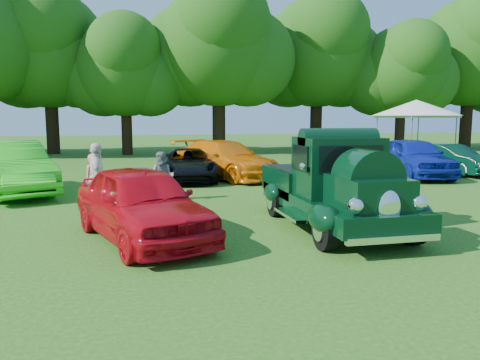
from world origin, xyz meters
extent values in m
plane|color=#235313|center=(0.00, 0.00, 0.00)|extent=(120.00, 120.00, 0.00)
cylinder|color=black|center=(0.03, -1.02, 0.41)|extent=(0.24, 0.82, 0.82)
cylinder|color=black|center=(1.88, -1.02, 0.41)|extent=(0.24, 0.82, 0.82)
cylinder|color=black|center=(0.03, 2.15, 0.41)|extent=(0.24, 0.82, 0.82)
cylinder|color=black|center=(1.88, 2.15, 0.41)|extent=(0.24, 0.82, 0.82)
cube|color=black|center=(0.96, 0.65, 0.58)|extent=(1.91, 4.99, 0.38)
cube|color=black|center=(0.96, -0.85, 1.02)|extent=(1.22, 1.61, 0.69)
cube|color=black|center=(0.96, 0.50, 1.40)|extent=(1.73, 1.28, 1.33)
cube|color=black|center=(0.96, -0.11, 1.63)|extent=(1.44, 0.07, 0.58)
cube|color=black|center=(0.96, 2.17, 0.89)|extent=(1.91, 2.27, 0.64)
cube|color=black|center=(0.96, 2.17, 1.20)|extent=(1.64, 2.00, 0.06)
ellipsoid|color=black|center=(0.00, -1.02, 0.62)|extent=(0.55, 0.95, 0.55)
ellipsoid|color=black|center=(1.91, -1.02, 0.62)|extent=(0.55, 0.95, 0.55)
ellipsoid|color=black|center=(-0.03, 2.15, 0.61)|extent=(0.42, 0.80, 0.47)
ellipsoid|color=black|center=(1.94, 2.15, 0.61)|extent=(0.42, 0.80, 0.47)
ellipsoid|color=white|center=(0.96, -1.68, 0.89)|extent=(0.45, 0.14, 0.66)
sphere|color=white|center=(0.33, -1.60, 0.95)|extent=(0.31, 0.31, 0.31)
sphere|color=white|center=(1.58, -1.60, 0.95)|extent=(0.31, 0.31, 0.31)
cube|color=white|center=(0.96, -1.85, 0.38)|extent=(1.80, 0.12, 0.12)
cube|color=white|center=(0.96, 3.31, 0.44)|extent=(1.80, 0.12, 0.12)
imported|color=#B90713|center=(-3.32, 0.57, 0.76)|extent=(3.18, 4.83, 1.53)
imported|color=#29D91C|center=(-7.32, 7.34, 0.86)|extent=(3.75, 5.53, 1.72)
imported|color=black|center=(-1.32, 9.48, 0.63)|extent=(2.45, 4.71, 1.27)
imported|color=#D86907|center=(0.24, 9.83, 0.78)|extent=(4.44, 5.75, 1.55)
imported|color=#0D1D93|center=(8.05, 8.46, 0.84)|extent=(2.70, 5.15, 1.67)
imported|color=black|center=(10.31, 9.04, 0.66)|extent=(2.08, 4.18, 1.32)
imported|color=#F36472|center=(-4.54, 4.59, 0.74)|extent=(0.64, 0.58, 1.48)
imported|color=slate|center=(-2.61, 5.00, 0.74)|extent=(0.86, 0.76, 1.48)
imported|color=silver|center=(-4.41, 3.74, 0.92)|extent=(0.57, 1.12, 1.83)
cube|color=silver|center=(11.21, 13.22, 2.54)|extent=(3.47, 3.47, 0.12)
cone|color=silver|center=(11.21, 13.22, 3.01)|extent=(5.09, 5.09, 0.83)
cylinder|color=slate|center=(9.99, 11.66, 1.25)|extent=(0.06, 0.06, 2.49)
cylinder|color=slate|center=(9.65, 14.44, 1.25)|extent=(0.06, 0.06, 2.49)
cylinder|color=slate|center=(12.77, 12.00, 1.25)|extent=(0.06, 0.06, 2.49)
cylinder|color=slate|center=(12.43, 14.78, 1.25)|extent=(0.06, 0.06, 2.49)
cylinder|color=black|center=(-8.81, 25.44, 2.15)|extent=(0.86, 0.86, 4.30)
sphere|color=#1A4D10|center=(-8.81, 25.44, 7.05)|extent=(7.87, 7.87, 7.87)
cylinder|color=black|center=(-3.82, 23.48, 1.76)|extent=(0.70, 0.70, 3.52)
sphere|color=#1A4D10|center=(-3.82, 23.48, 5.77)|extent=(6.44, 6.44, 6.44)
cylinder|color=black|center=(2.36, 22.81, 2.22)|extent=(0.89, 0.89, 4.45)
sphere|color=#1A4D10|center=(2.36, 22.81, 7.30)|extent=(8.14, 8.14, 8.14)
cylinder|color=black|center=(10.45, 25.24, 2.26)|extent=(0.90, 0.90, 4.52)
sphere|color=#1A4D10|center=(10.45, 25.24, 7.40)|extent=(8.26, 8.26, 8.26)
cylinder|color=black|center=(16.19, 22.75, 1.81)|extent=(0.72, 0.72, 3.62)
sphere|color=#1A4D10|center=(16.19, 22.75, 5.93)|extent=(6.61, 6.61, 6.61)
cylinder|color=black|center=(22.93, 24.05, 2.33)|extent=(0.93, 0.93, 4.65)
sphere|color=#1A4D10|center=(22.93, 24.05, 7.63)|extent=(8.51, 8.51, 8.51)
camera|label=1|loc=(-3.45, -9.03, 2.49)|focal=35.00mm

